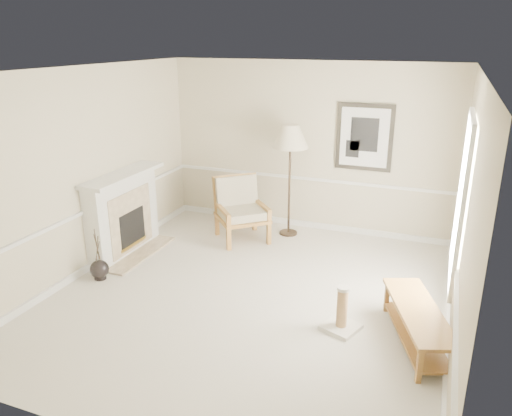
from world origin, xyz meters
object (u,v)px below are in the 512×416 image
at_px(floor_lamp, 290,140).
at_px(bench, 418,320).
at_px(floor_vase, 100,270).
at_px(armchair, 240,206).
at_px(scratching_post, 342,316).

relative_size(floor_lamp, bench, 1.22).
bearing_deg(floor_vase, bench, -0.02).
bearing_deg(floor_vase, armchair, 60.17).
bearing_deg(floor_lamp, bench, -48.18).
height_order(armchair, floor_lamp, floor_lamp).
xyz_separation_m(floor_vase, bench, (4.30, -0.00, 0.14)).
distance_m(armchair, floor_lamp, 1.39).
bearing_deg(floor_lamp, scratching_post, -60.48).
xyz_separation_m(floor_lamp, scratching_post, (1.49, -2.63, -1.49)).
height_order(armchair, scratching_post, armchair).
bearing_deg(bench, armchair, 144.65).
bearing_deg(floor_vase, floor_lamp, 52.86).
bearing_deg(armchair, scratching_post, -86.09).
bearing_deg(scratching_post, armchair, 135.26).
bearing_deg(floor_vase, scratching_post, -0.53).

